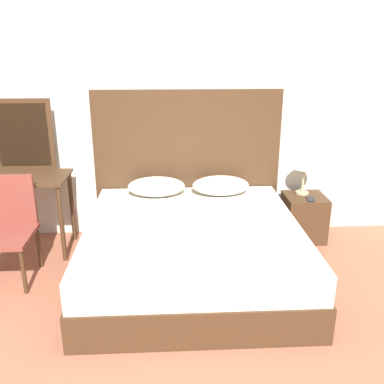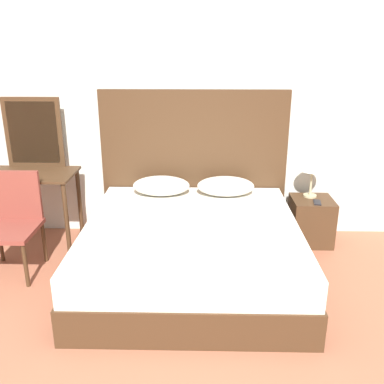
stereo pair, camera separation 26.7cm
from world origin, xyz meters
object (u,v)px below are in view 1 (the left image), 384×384
at_px(bed, 193,251).
at_px(phone_on_bed, 186,215).
at_px(nightstand, 304,217).
at_px(phone_on_nightstand, 310,199).
at_px(chair, 6,223).
at_px(table_lamp, 305,163).
at_px(vanity_desk, 22,191).

distance_m(bed, phone_on_bed, 0.33).
bearing_deg(nightstand, phone_on_bed, -155.58).
relative_size(phone_on_nightstand, chair, 0.18).
distance_m(phone_on_bed, chair, 1.59).
relative_size(phone_on_bed, table_lamp, 0.39).
height_order(nightstand, phone_on_nightstand, phone_on_nightstand).
height_order(phone_on_nightstand, vanity_desk, vanity_desk).
bearing_deg(nightstand, table_lamp, 100.51).
distance_m(nightstand, table_lamp, 0.58).
height_order(phone_on_bed, phone_on_nightstand, phone_on_bed).
xyz_separation_m(bed, phone_on_nightstand, (1.25, 0.66, 0.22)).
xyz_separation_m(bed, table_lamp, (1.22, 0.85, 0.55)).
distance_m(bed, nightstand, 1.45).
distance_m(bed, chair, 1.66).
bearing_deg(chair, bed, -5.24).
distance_m(phone_on_nightstand, chair, 2.93).
xyz_separation_m(nightstand, table_lamp, (-0.02, 0.08, 0.58)).
bearing_deg(nightstand, phone_on_nightstand, -80.75).
height_order(table_lamp, phone_on_nightstand, table_lamp).
bearing_deg(bed, phone_on_bed, 104.03).
distance_m(nightstand, chair, 2.94).
bearing_deg(vanity_desk, phone_on_nightstand, 0.55).
bearing_deg(bed, nightstand, 31.77).
bearing_deg(phone_on_bed, chair, -178.81).
bearing_deg(nightstand, bed, -148.23).
bearing_deg(vanity_desk, phone_on_bed, -15.83).
bearing_deg(phone_on_nightstand, vanity_desk, -179.45).
relative_size(bed, table_lamp, 4.59).
relative_size(nightstand, vanity_desk, 0.54).
height_order(table_lamp, chair, chair).
distance_m(table_lamp, phone_on_nightstand, 0.38).
bearing_deg(nightstand, chair, -167.92).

